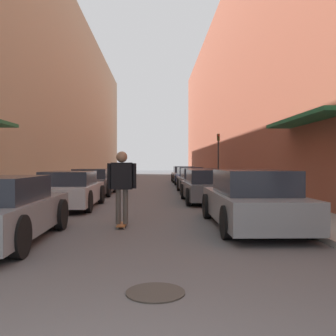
# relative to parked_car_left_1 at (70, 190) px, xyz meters

# --- Properties ---
(ground) EXTENTS (122.48, 122.48, 0.00)m
(ground) POSITION_rel_parked_car_left_1_xyz_m (2.50, 11.01, -0.62)
(ground) COLOR #515154
(curb_strip_left) EXTENTS (1.80, 55.67, 0.12)m
(curb_strip_left) POSITION_rel_parked_car_left_1_xyz_m (-2.06, 16.58, -0.56)
(curb_strip_left) COLOR #A3A099
(curb_strip_left) RESTS_ON ground
(curb_strip_right) EXTENTS (1.80, 55.67, 0.12)m
(curb_strip_right) POSITION_rel_parked_car_left_1_xyz_m (7.07, 16.58, -0.56)
(curb_strip_right) COLOR #A3A099
(curb_strip_right) RESTS_ON ground
(building_row_left) EXTENTS (4.90, 55.67, 13.74)m
(building_row_left) POSITION_rel_parked_car_left_1_xyz_m (-4.96, 16.57, 6.25)
(building_row_left) COLOR tan
(building_row_left) RESTS_ON ground
(building_row_right) EXTENTS (4.90, 55.67, 14.28)m
(building_row_right) POSITION_rel_parked_car_left_1_xyz_m (9.97, 16.57, 6.52)
(building_row_right) COLOR brown
(building_row_right) RESTS_ON ground
(parked_car_left_1) EXTENTS (1.88, 4.42, 1.26)m
(parked_car_left_1) POSITION_rel_parked_car_left_1_xyz_m (0.00, 0.00, 0.00)
(parked_car_left_1) COLOR #B7B7BC
(parked_car_left_1) RESTS_ON ground
(parked_car_left_2) EXTENTS (1.92, 4.51, 1.28)m
(parked_car_left_2) POSITION_rel_parked_car_left_1_xyz_m (-0.10, 5.45, 0.01)
(parked_car_left_2) COLOR #515459
(parked_car_left_2) RESTS_ON ground
(parked_car_right_0) EXTENTS (1.89, 4.69, 1.37)m
(parked_car_right_0) POSITION_rel_parked_car_left_1_xyz_m (5.22, -4.10, 0.04)
(parked_car_right_0) COLOR gray
(parked_car_right_0) RESTS_ON ground
(parked_car_right_1) EXTENTS (2.02, 4.15, 1.29)m
(parked_car_right_1) POSITION_rel_parked_car_left_1_xyz_m (5.05, 1.74, 0.00)
(parked_car_right_1) COLOR #515459
(parked_car_right_1) RESTS_ON ground
(parked_car_right_2) EXTENTS (1.97, 4.37, 1.28)m
(parked_car_right_2) POSITION_rel_parked_car_left_1_xyz_m (5.13, 6.58, 0.01)
(parked_car_right_2) COLOR #515459
(parked_car_right_2) RESTS_ON ground
(parked_car_right_3) EXTENTS (1.87, 4.57, 1.30)m
(parked_car_right_3) POSITION_rel_parked_car_left_1_xyz_m (5.21, 12.20, 0.01)
(parked_car_right_3) COLOR navy
(parked_car_right_3) RESTS_ON ground
(parked_car_right_4) EXTENTS (1.92, 4.09, 1.32)m
(parked_car_right_4) POSITION_rel_parked_car_left_1_xyz_m (5.23, 17.78, 0.01)
(parked_car_right_4) COLOR silver
(parked_car_right_4) RESTS_ON ground
(skateboarder) EXTENTS (0.70, 0.78, 1.82)m
(skateboarder) POSITION_rel_parked_car_left_1_xyz_m (2.12, -3.97, 0.50)
(skateboarder) COLOR brown
(skateboarder) RESTS_ON ground
(manhole_cover) EXTENTS (0.70, 0.70, 0.02)m
(manhole_cover) POSITION_rel_parked_car_left_1_xyz_m (2.93, -8.58, -0.61)
(manhole_cover) COLOR #332D28
(manhole_cover) RESTS_ON ground
(traffic_light) EXTENTS (0.16, 0.22, 3.34)m
(traffic_light) POSITION_rel_parked_car_left_1_xyz_m (6.99, 11.09, 1.57)
(traffic_light) COLOR #2D2D2D
(traffic_light) RESTS_ON curb_strip_right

